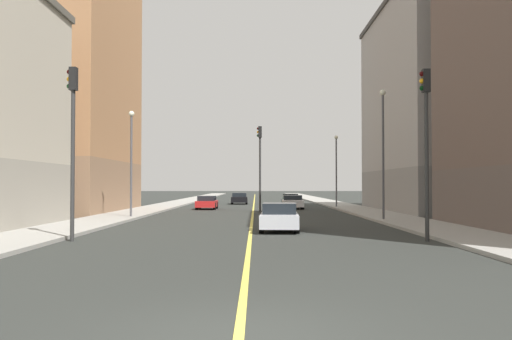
{
  "coord_description": "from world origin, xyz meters",
  "views": [
    {
      "loc": [
        0.25,
        -8.36,
        2.18
      ],
      "look_at": [
        0.24,
        37.33,
        3.39
      ],
      "focal_mm": 39.99,
      "sensor_mm": 36.0,
      "label": 1
    }
  ],
  "objects_px": {
    "street_lamp_left_far": "(336,163)",
    "car_red": "(207,203)",
    "traffic_light_median_far": "(260,157)",
    "building_left_mid": "(452,107)",
    "car_silver": "(279,218)",
    "traffic_light_right_near": "(73,130)",
    "car_green": "(290,200)",
    "building_right_midblock": "(52,70)",
    "street_lamp_right_near": "(131,152)",
    "traffic_light_left_near": "(426,131)",
    "street_lamp_left_near": "(383,141)",
    "car_black": "(239,198)"
  },
  "relations": [
    {
      "from": "building_left_mid",
      "to": "car_silver",
      "type": "distance_m",
      "value": 25.84
    },
    {
      "from": "street_lamp_right_near",
      "to": "street_lamp_left_far",
      "type": "relative_size",
      "value": 1.02
    },
    {
      "from": "traffic_light_median_far",
      "to": "street_lamp_left_far",
      "type": "bearing_deg",
      "value": 49.69
    },
    {
      "from": "building_right_midblock",
      "to": "traffic_light_right_near",
      "type": "relative_size",
      "value": 3.41
    },
    {
      "from": "traffic_light_left_near",
      "to": "street_lamp_left_far",
      "type": "relative_size",
      "value": 0.99
    },
    {
      "from": "traffic_light_median_far",
      "to": "car_green",
      "type": "height_order",
      "value": "traffic_light_median_far"
    },
    {
      "from": "traffic_light_right_near",
      "to": "traffic_light_median_far",
      "type": "relative_size",
      "value": 0.98
    },
    {
      "from": "building_left_mid",
      "to": "car_green",
      "type": "xyz_separation_m",
      "value": [
        -12.39,
        14.21,
        -7.95
      ]
    },
    {
      "from": "street_lamp_left_near",
      "to": "car_red",
      "type": "height_order",
      "value": "street_lamp_left_near"
    },
    {
      "from": "street_lamp_left_near",
      "to": "car_silver",
      "type": "relative_size",
      "value": 1.84
    },
    {
      "from": "building_right_midblock",
      "to": "car_black",
      "type": "height_order",
      "value": "building_right_midblock"
    },
    {
      "from": "traffic_light_median_far",
      "to": "car_green",
      "type": "relative_size",
      "value": 1.66
    },
    {
      "from": "street_lamp_left_near",
      "to": "traffic_light_left_near",
      "type": "bearing_deg",
      "value": -94.83
    },
    {
      "from": "car_green",
      "to": "traffic_light_left_near",
      "type": "bearing_deg",
      "value": -85.64
    },
    {
      "from": "traffic_light_left_near",
      "to": "traffic_light_median_far",
      "type": "height_order",
      "value": "traffic_light_median_far"
    },
    {
      "from": "car_black",
      "to": "traffic_light_median_far",
      "type": "bearing_deg",
      "value": -83.61
    },
    {
      "from": "street_lamp_left_near",
      "to": "car_silver",
      "type": "bearing_deg",
      "value": -132.4
    },
    {
      "from": "street_lamp_right_near",
      "to": "building_right_midblock",
      "type": "bearing_deg",
      "value": 133.36
    },
    {
      "from": "traffic_light_median_far",
      "to": "car_silver",
      "type": "bearing_deg",
      "value": -87.54
    },
    {
      "from": "building_left_mid",
      "to": "traffic_light_left_near",
      "type": "xyz_separation_m",
      "value": [
        -9.44,
        -24.39,
        -4.28
      ]
    },
    {
      "from": "street_lamp_left_near",
      "to": "car_black",
      "type": "relative_size",
      "value": 1.9
    },
    {
      "from": "car_silver",
      "to": "car_green",
      "type": "bearing_deg",
      "value": 85.65
    },
    {
      "from": "traffic_light_median_far",
      "to": "car_red",
      "type": "distance_m",
      "value": 8.42
    },
    {
      "from": "traffic_light_median_far",
      "to": "street_lamp_right_near",
      "type": "distance_m",
      "value": 11.89
    },
    {
      "from": "street_lamp_left_far",
      "to": "car_red",
      "type": "distance_m",
      "value": 12.88
    },
    {
      "from": "traffic_light_left_near",
      "to": "street_lamp_left_near",
      "type": "distance_m",
      "value": 12.06
    },
    {
      "from": "traffic_light_median_far",
      "to": "car_green",
      "type": "bearing_deg",
      "value": 77.63
    },
    {
      "from": "traffic_light_left_near",
      "to": "car_silver",
      "type": "xyz_separation_m",
      "value": [
        -5.51,
        4.86,
        -3.64
      ]
    },
    {
      "from": "traffic_light_left_near",
      "to": "car_silver",
      "type": "height_order",
      "value": "traffic_light_left_near"
    },
    {
      "from": "car_silver",
      "to": "car_black",
      "type": "relative_size",
      "value": 1.03
    },
    {
      "from": "traffic_light_median_far",
      "to": "car_silver",
      "type": "xyz_separation_m",
      "value": [
        0.79,
        -18.43,
        -3.74
      ]
    },
    {
      "from": "traffic_light_median_far",
      "to": "street_lamp_right_near",
      "type": "height_order",
      "value": "street_lamp_right_near"
    },
    {
      "from": "building_right_midblock",
      "to": "traffic_light_left_near",
      "type": "height_order",
      "value": "building_right_midblock"
    },
    {
      "from": "traffic_light_right_near",
      "to": "car_silver",
      "type": "distance_m",
      "value": 10.24
    },
    {
      "from": "car_black",
      "to": "car_green",
      "type": "height_order",
      "value": "car_black"
    },
    {
      "from": "building_left_mid",
      "to": "street_lamp_right_near",
      "type": "relative_size",
      "value": 2.89
    },
    {
      "from": "car_black",
      "to": "traffic_light_left_near",
      "type": "bearing_deg",
      "value": -78.82
    },
    {
      "from": "street_lamp_right_near",
      "to": "car_silver",
      "type": "bearing_deg",
      "value": -47.47
    },
    {
      "from": "street_lamp_left_far",
      "to": "car_silver",
      "type": "distance_m",
      "value": 28.07
    },
    {
      "from": "traffic_light_right_near",
      "to": "car_red",
      "type": "bearing_deg",
      "value": 84.67
    },
    {
      "from": "building_left_mid",
      "to": "traffic_light_left_near",
      "type": "height_order",
      "value": "building_left_mid"
    },
    {
      "from": "car_silver",
      "to": "street_lamp_right_near",
      "type": "bearing_deg",
      "value": 132.53
    },
    {
      "from": "building_left_mid",
      "to": "car_green",
      "type": "relative_size",
      "value": 4.79
    },
    {
      "from": "building_right_midblock",
      "to": "street_lamp_left_far",
      "type": "height_order",
      "value": "building_right_midblock"
    },
    {
      "from": "street_lamp_left_far",
      "to": "car_green",
      "type": "height_order",
      "value": "street_lamp_left_far"
    },
    {
      "from": "traffic_light_median_far",
      "to": "building_right_midblock",
      "type": "bearing_deg",
      "value": 178.17
    },
    {
      "from": "street_lamp_left_near",
      "to": "car_red",
      "type": "relative_size",
      "value": 1.89
    },
    {
      "from": "traffic_light_left_near",
      "to": "car_red",
      "type": "relative_size",
      "value": 1.63
    },
    {
      "from": "street_lamp_right_near",
      "to": "car_green",
      "type": "bearing_deg",
      "value": 63.56
    },
    {
      "from": "street_lamp_left_far",
      "to": "building_right_midblock",
      "type": "bearing_deg",
      "value": -161.5
    }
  ]
}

